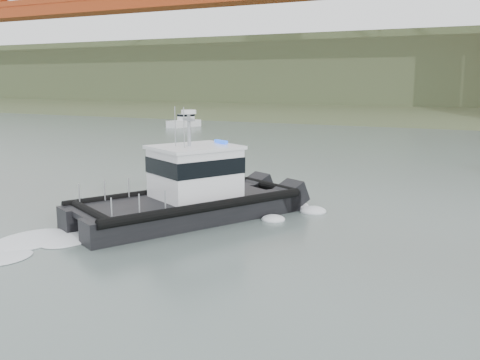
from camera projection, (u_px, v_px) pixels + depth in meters
name	position (u px, v px, depth m)	size (l,w,h in m)	color
ground	(95.00, 275.00, 19.94)	(400.00, 400.00, 0.00)	slate
headlands	(448.00, 82.00, 129.15)	(500.00, 105.36, 27.12)	#374527
patrol_boat	(189.00, 191.00, 27.93)	(9.48, 12.83, 5.90)	black
motorboat	(184.00, 122.00, 84.56)	(3.34, 6.09, 3.19)	white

